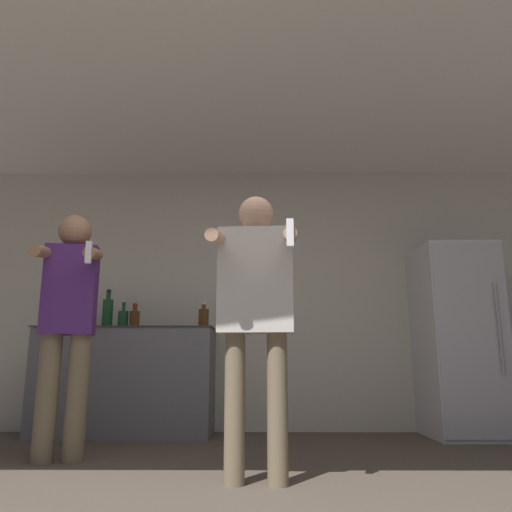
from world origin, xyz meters
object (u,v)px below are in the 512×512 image
at_px(refrigerator, 458,340).
at_px(person_man_side, 68,316).
at_px(bottle_short_whiskey, 204,317).
at_px(bottle_green_wine, 69,313).
at_px(bottle_clear_vodka, 134,318).
at_px(person_woman_foreground, 256,301).
at_px(bottle_brown_liquor, 123,318).
at_px(bottle_red_label, 108,312).

bearing_deg(refrigerator, person_man_side, -159.75).
xyz_separation_m(bottle_short_whiskey, bottle_green_wine, (-1.23, 0.00, 0.04)).
bearing_deg(bottle_green_wine, bottle_clear_vodka, -0.00).
bearing_deg(person_woman_foreground, bottle_brown_liquor, 124.65).
bearing_deg(bottle_short_whiskey, bottle_red_label, 180.00).
relative_size(bottle_short_whiskey, bottle_green_wine, 0.67).
relative_size(person_woman_foreground, person_man_side, 0.96).
xyz_separation_m(bottle_short_whiskey, bottle_red_label, (-0.88, 0.00, 0.05)).
bearing_deg(refrigerator, bottle_green_wine, 179.28).
height_order(refrigerator, bottle_brown_liquor, refrigerator).
xyz_separation_m(refrigerator, bottle_short_whiskey, (-2.28, 0.04, 0.21)).
xyz_separation_m(bottle_red_label, person_woman_foreground, (1.37, -1.78, -0.12)).
bearing_deg(person_woman_foreground, refrigerator, 44.10).
bearing_deg(refrigerator, bottle_red_label, 179.19).
xyz_separation_m(bottle_short_whiskey, person_woman_foreground, (0.49, -1.78, -0.07)).
relative_size(bottle_red_label, person_man_side, 0.22).
height_order(refrigerator, person_woman_foreground, refrigerator).
bearing_deg(bottle_clear_vodka, person_man_side, -97.55).
height_order(person_woman_foreground, person_man_side, person_man_side).
xyz_separation_m(bottle_clear_vodka, person_woman_foreground, (1.12, -1.78, -0.06)).
bearing_deg(person_woman_foreground, bottle_short_whiskey, 105.49).
bearing_deg(bottle_green_wine, bottle_short_whiskey, -0.00).
distance_m(bottle_clear_vodka, person_man_side, 1.19).
bearing_deg(person_man_side, refrigerator, 20.25).
relative_size(bottle_red_label, person_woman_foreground, 0.23).
xyz_separation_m(bottle_brown_liquor, person_woman_foreground, (1.23, -1.78, -0.06)).
relative_size(bottle_clear_vodka, person_woman_foreground, 0.15).
bearing_deg(bottle_red_label, refrigerator, -0.81).
bearing_deg(person_woman_foreground, bottle_red_label, 127.71).
distance_m(bottle_short_whiskey, bottle_clear_vodka, 0.63).
xyz_separation_m(bottle_brown_liquor, person_man_side, (-0.05, -1.18, -0.09)).
xyz_separation_m(refrigerator, person_woman_foreground, (-1.79, -1.73, 0.13)).
relative_size(refrigerator, person_man_side, 1.01).
distance_m(bottle_red_label, person_woman_foreground, 2.25).
relative_size(bottle_brown_liquor, person_man_side, 0.16).
bearing_deg(bottle_short_whiskey, person_woman_foreground, -74.51).
xyz_separation_m(bottle_green_wine, person_man_side, (0.45, -1.18, -0.14)).
relative_size(bottle_short_whiskey, person_woman_foreground, 0.15).
distance_m(bottle_red_label, person_man_side, 1.19).
relative_size(bottle_red_label, bottle_brown_liquor, 1.38).
height_order(bottle_green_wine, person_woman_foreground, person_woman_foreground).
bearing_deg(bottle_red_label, bottle_brown_liquor, 0.00).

